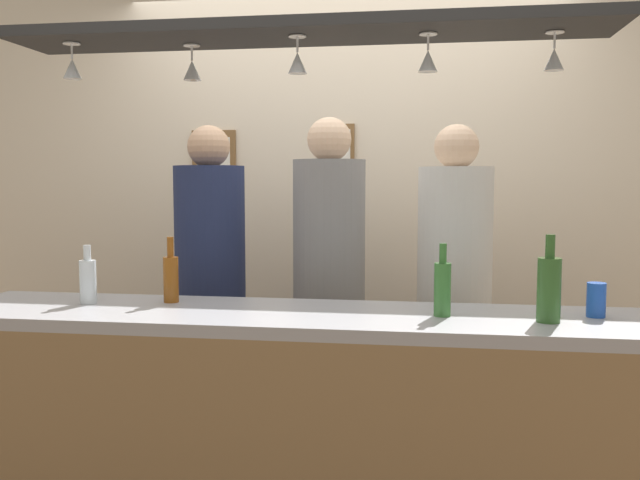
{
  "coord_description": "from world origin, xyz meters",
  "views": [
    {
      "loc": [
        0.44,
        -2.77,
        1.47
      ],
      "look_at": [
        0.0,
        0.1,
        1.21
      ],
      "focal_mm": 38.13,
      "sensor_mm": 36.0,
      "label": 1
    }
  ],
  "objects_px": {
    "picture_frame_crest": "(338,147)",
    "bottle_beer_green_import": "(442,287)",
    "person_left_navy_shirt": "(210,267)",
    "bottle_champagne_green": "(549,288)",
    "person_right_white_patterned_shirt": "(454,273)",
    "bottle_soda_clear": "(88,280)",
    "drink_can": "(596,300)",
    "person_middle_grey_shirt": "(328,266)",
    "picture_frame_caricature": "(214,160)",
    "bottle_beer_amber_tall": "(171,277)"
  },
  "relations": [
    {
      "from": "person_left_navy_shirt",
      "to": "bottle_soda_clear",
      "type": "distance_m",
      "value": 0.74
    },
    {
      "from": "picture_frame_caricature",
      "to": "bottle_beer_green_import",
      "type": "bearing_deg",
      "value": -47.71
    },
    {
      "from": "person_right_white_patterned_shirt",
      "to": "picture_frame_caricature",
      "type": "bearing_deg",
      "value": 153.61
    },
    {
      "from": "person_left_navy_shirt",
      "to": "person_right_white_patterned_shirt",
      "type": "height_order",
      "value": "person_left_navy_shirt"
    },
    {
      "from": "person_left_navy_shirt",
      "to": "person_middle_grey_shirt",
      "type": "height_order",
      "value": "person_middle_grey_shirt"
    },
    {
      "from": "person_middle_grey_shirt",
      "to": "person_right_white_patterned_shirt",
      "type": "distance_m",
      "value": 0.59
    },
    {
      "from": "person_middle_grey_shirt",
      "to": "bottle_champagne_green",
      "type": "xyz_separation_m",
      "value": [
        0.87,
        -0.78,
        0.04
      ]
    },
    {
      "from": "bottle_soda_clear",
      "to": "drink_can",
      "type": "distance_m",
      "value": 1.9
    },
    {
      "from": "person_left_navy_shirt",
      "to": "drink_can",
      "type": "relative_size",
      "value": 14.18
    },
    {
      "from": "person_middle_grey_shirt",
      "to": "bottle_soda_clear",
      "type": "relative_size",
      "value": 7.65
    },
    {
      "from": "bottle_beer_amber_tall",
      "to": "bottle_beer_green_import",
      "type": "bearing_deg",
      "value": -6.45
    },
    {
      "from": "person_right_white_patterned_shirt",
      "to": "bottle_beer_green_import",
      "type": "height_order",
      "value": "person_right_white_patterned_shirt"
    },
    {
      "from": "person_left_navy_shirt",
      "to": "picture_frame_crest",
      "type": "height_order",
      "value": "picture_frame_crest"
    },
    {
      "from": "bottle_soda_clear",
      "to": "picture_frame_caricature",
      "type": "height_order",
      "value": "picture_frame_caricature"
    },
    {
      "from": "bottle_beer_green_import",
      "to": "drink_can",
      "type": "distance_m",
      "value": 0.54
    },
    {
      "from": "person_right_white_patterned_shirt",
      "to": "picture_frame_crest",
      "type": "relative_size",
      "value": 6.62
    },
    {
      "from": "person_middle_grey_shirt",
      "to": "bottle_champagne_green",
      "type": "height_order",
      "value": "person_middle_grey_shirt"
    },
    {
      "from": "bottle_champagne_green",
      "to": "bottle_beer_amber_tall",
      "type": "bearing_deg",
      "value": 173.19
    },
    {
      "from": "drink_can",
      "to": "bottle_beer_green_import",
      "type": "bearing_deg",
      "value": -173.02
    },
    {
      "from": "person_right_white_patterned_shirt",
      "to": "drink_can",
      "type": "relative_size",
      "value": 14.11
    },
    {
      "from": "person_left_navy_shirt",
      "to": "bottle_champagne_green",
      "type": "distance_m",
      "value": 1.65
    },
    {
      "from": "person_middle_grey_shirt",
      "to": "drink_can",
      "type": "xyz_separation_m",
      "value": [
        1.05,
        -0.67,
        -0.02
      ]
    },
    {
      "from": "person_left_navy_shirt",
      "to": "picture_frame_caricature",
      "type": "xyz_separation_m",
      "value": [
        -0.19,
        0.67,
        0.54
      ]
    },
    {
      "from": "picture_frame_caricature",
      "to": "drink_can",
      "type": "bearing_deg",
      "value": -36.42
    },
    {
      "from": "person_right_white_patterned_shirt",
      "to": "bottle_champagne_green",
      "type": "distance_m",
      "value": 0.83
    },
    {
      "from": "person_right_white_patterned_shirt",
      "to": "bottle_beer_amber_tall",
      "type": "relative_size",
      "value": 6.62
    },
    {
      "from": "drink_can",
      "to": "picture_frame_caricature",
      "type": "xyz_separation_m",
      "value": [
        -1.82,
        1.34,
        0.54
      ]
    },
    {
      "from": "person_right_white_patterned_shirt",
      "to": "bottle_beer_amber_tall",
      "type": "distance_m",
      "value": 1.29
    },
    {
      "from": "drink_can",
      "to": "person_right_white_patterned_shirt",
      "type": "bearing_deg",
      "value": 124.69
    },
    {
      "from": "person_right_white_patterned_shirt",
      "to": "bottle_beer_green_import",
      "type": "bearing_deg",
      "value": -95.76
    },
    {
      "from": "bottle_beer_green_import",
      "to": "picture_frame_caricature",
      "type": "xyz_separation_m",
      "value": [
        -1.28,
        1.41,
        0.5
      ]
    },
    {
      "from": "person_middle_grey_shirt",
      "to": "bottle_soda_clear",
      "type": "height_order",
      "value": "person_middle_grey_shirt"
    },
    {
      "from": "bottle_soda_clear",
      "to": "bottle_beer_green_import",
      "type": "xyz_separation_m",
      "value": [
        1.37,
        -0.04,
        0.01
      ]
    },
    {
      "from": "person_right_white_patterned_shirt",
      "to": "bottle_champagne_green",
      "type": "relative_size",
      "value": 5.74
    },
    {
      "from": "person_left_navy_shirt",
      "to": "bottle_beer_green_import",
      "type": "distance_m",
      "value": 1.32
    },
    {
      "from": "bottle_soda_clear",
      "to": "bottle_champagne_green",
      "type": "xyz_separation_m",
      "value": [
        1.72,
        -0.09,
        0.03
      ]
    },
    {
      "from": "person_right_white_patterned_shirt",
      "to": "bottle_beer_green_import",
      "type": "relative_size",
      "value": 6.62
    },
    {
      "from": "person_middle_grey_shirt",
      "to": "bottle_beer_green_import",
      "type": "relative_size",
      "value": 6.77
    },
    {
      "from": "person_left_navy_shirt",
      "to": "picture_frame_crest",
      "type": "bearing_deg",
      "value": 51.06
    },
    {
      "from": "bottle_beer_green_import",
      "to": "bottle_soda_clear",
      "type": "bearing_deg",
      "value": 178.13
    },
    {
      "from": "bottle_soda_clear",
      "to": "drink_can",
      "type": "height_order",
      "value": "bottle_soda_clear"
    },
    {
      "from": "bottle_beer_amber_tall",
      "to": "bottle_soda_clear",
      "type": "height_order",
      "value": "bottle_beer_amber_tall"
    },
    {
      "from": "picture_frame_crest",
      "to": "bottle_beer_green_import",
      "type": "bearing_deg",
      "value": -68.63
    },
    {
      "from": "bottle_beer_amber_tall",
      "to": "picture_frame_crest",
      "type": "relative_size",
      "value": 1.0
    },
    {
      "from": "drink_can",
      "to": "picture_frame_crest",
      "type": "bearing_deg",
      "value": 129.06
    },
    {
      "from": "person_left_navy_shirt",
      "to": "bottle_beer_green_import",
      "type": "relative_size",
      "value": 6.66
    },
    {
      "from": "person_left_navy_shirt",
      "to": "person_middle_grey_shirt",
      "type": "distance_m",
      "value": 0.58
    },
    {
      "from": "bottle_beer_amber_tall",
      "to": "bottle_beer_green_import",
      "type": "xyz_separation_m",
      "value": [
        1.06,
        -0.12,
        0.0
      ]
    },
    {
      "from": "bottle_beer_green_import",
      "to": "picture_frame_caricature",
      "type": "distance_m",
      "value": 1.96
    },
    {
      "from": "person_middle_grey_shirt",
      "to": "bottle_champagne_green",
      "type": "distance_m",
      "value": 1.17
    }
  ]
}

